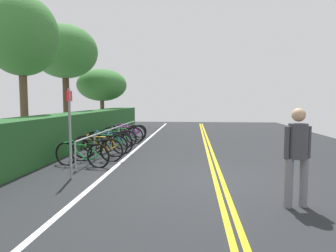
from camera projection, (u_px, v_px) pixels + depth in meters
ground_plane at (219, 182)px, 6.90m from camera, size 37.43×12.52×0.05m
centre_line_yellow_inner at (222, 181)px, 6.89m from camera, size 33.69×0.10×0.00m
centre_line_yellow_outer at (215, 180)px, 6.90m from camera, size 33.69×0.10×0.00m
bike_lane_stripe_white at (102, 178)px, 7.13m from camera, size 33.69×0.12×0.00m
bike_rack at (114, 132)px, 11.56m from camera, size 7.72×0.05×0.79m
bicycle_0 at (82, 155)px, 8.34m from camera, size 0.54×1.71×0.72m
bicycle_1 at (96, 150)px, 9.06m from camera, size 0.46×1.68×0.74m
bicycle_2 at (101, 146)px, 9.68m from camera, size 0.56×1.72×0.78m
bicycle_3 at (108, 143)px, 10.41m from camera, size 0.46×1.77×0.76m
bicycle_4 at (108, 140)px, 11.28m from camera, size 0.46×1.80×0.73m
bicycle_5 at (116, 138)px, 12.02m from camera, size 0.46×1.71×0.70m
bicycle_6 at (122, 136)px, 12.63m from camera, size 0.46×1.78×0.77m
bicycle_7 at (126, 134)px, 13.39m from camera, size 0.46×1.79×0.77m
bicycle_8 at (129, 132)px, 14.17m from camera, size 0.63×1.75×0.75m
bicycle_9 at (129, 131)px, 14.90m from camera, size 0.46×1.71×0.68m
pedestrian at (297, 151)px, 5.11m from camera, size 0.32×0.48×1.71m
sign_post_near at (70, 124)px, 6.97m from camera, size 0.36×0.06×2.12m
hedge_backdrop at (84, 127)px, 13.19m from camera, size 16.67×1.23×1.33m
tree_mid at (21, 36)px, 10.90m from camera, size 2.66×2.66×5.66m
tree_far_right at (65, 52)px, 15.57m from camera, size 3.35×3.35×5.73m
tree_extra at (102, 85)px, 18.87m from camera, size 3.09×3.09×3.80m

